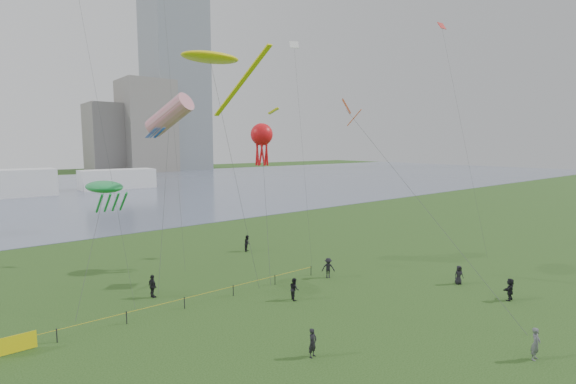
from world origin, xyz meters
TOP-DOWN VIEW (x-y plane):
  - ground_plane at (0.00, 0.00)m, footprint 400.00×400.00m
  - lake at (0.00, 100.00)m, footprint 400.00×120.00m
  - tower at (62.00, 168.00)m, footprint 24.00×24.00m
  - building_mid at (46.00, 162.00)m, footprint 20.00×20.00m
  - building_low at (32.00, 168.00)m, footprint 16.00×18.00m
  - pavilion_right at (14.00, 98.00)m, footprint 18.00×7.00m
  - fence at (-13.39, 12.61)m, footprint 24.07×0.07m
  - kite_flyer at (4.38, -5.76)m, footprint 0.67×0.46m
  - spectator_a at (-0.14, 9.08)m, footprint 0.88×0.98m
  - spectator_b at (5.42, 11.16)m, footprint 1.30×1.20m
  - spectator_c at (-8.20, 16.13)m, footprint 0.56×1.08m
  - spectator_d at (12.72, 3.21)m, footprint 0.90×0.81m
  - spectator_e at (12.23, -1.07)m, footprint 1.58×0.62m
  - spectator_f at (-4.75, 1.98)m, footprint 0.66×0.51m
  - spectator_g at (4.98, 23.14)m, footprint 1.08×1.06m
  - kite_stingray at (-3.36, 15.13)m, footprint 4.96×9.95m
  - kite_windsock at (-4.07, 21.63)m, footprint 5.44×7.72m
  - kite_creature at (-10.69, 18.37)m, footprint 4.32×5.50m
  - kite_octopus at (3.36, 18.06)m, footprint 4.07×6.42m
  - kite_delta at (7.12, 10.04)m, footprint 1.50×16.02m
  - small_kites at (4.06, 18.98)m, footprint 34.83×14.15m

SIDE VIEW (x-z plane):
  - ground_plane at x=0.00m, z-range 0.00..0.00m
  - lake at x=0.00m, z-range -0.02..0.06m
  - fence at x=-13.39m, z-range 0.03..1.08m
  - spectator_d at x=12.72m, z-range 0.00..1.55m
  - spectator_f at x=-4.75m, z-range 0.00..1.60m
  - spectator_a at x=-0.14m, z-range 0.00..1.65m
  - spectator_e at x=12.23m, z-range 0.00..1.67m
  - spectator_g at x=4.98m, z-range 0.00..1.75m
  - spectator_b at x=5.42m, z-range 0.00..1.76m
  - spectator_c at x=-8.20m, z-range 0.00..1.77m
  - kite_flyer at x=4.38m, z-range 0.00..1.77m
  - pavilion_right at x=14.00m, z-range 0.00..5.00m
  - kite_creature at x=-10.69m, z-range 3.96..12.81m
  - kite_octopus at x=3.36m, z-range 5.61..19.09m
  - kite_delta at x=7.12m, z-range 6.21..21.56m
  - building_low at x=32.00m, z-range 0.00..28.00m
  - kite_windsock at x=-4.07m, z-range 6.08..22.07m
  - kite_stingray at x=-3.36m, z-range 8.78..27.27m
  - building_mid at x=46.00m, z-range 0.00..38.00m
  - small_kites at x=4.06m, z-range 20.84..26.47m
  - tower at x=62.00m, z-range 0.00..120.00m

